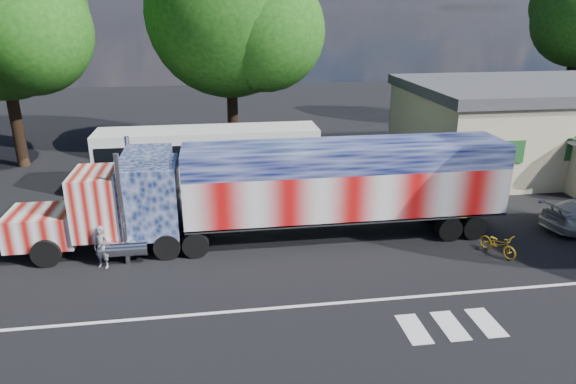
{
  "coord_description": "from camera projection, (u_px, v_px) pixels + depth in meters",
  "views": [
    {
      "loc": [
        -3.06,
        -17.62,
        9.41
      ],
      "look_at": [
        0.0,
        3.0,
        1.9
      ],
      "focal_mm": 32.0,
      "sensor_mm": 36.0,
      "label": 1
    }
  ],
  "objects": [
    {
      "name": "lane_markings",
      "position": [
        370.0,
        313.0,
        16.74
      ],
      "size": [
        30.0,
        2.67,
        0.01
      ],
      "color": "silver",
      "rests_on": "ground"
    },
    {
      "name": "ground",
      "position": [
        299.0,
        263.0,
        20.01
      ],
      "size": [
        100.0,
        100.0,
        0.0
      ],
      "primitive_type": "plane",
      "color": "black"
    },
    {
      "name": "bicycle",
      "position": [
        498.0,
        244.0,
        20.64
      ],
      "size": [
        1.2,
        1.81,
        0.9
      ],
      "primitive_type": "imported",
      "rotation": [
        0.0,
        0.0,
        0.39
      ],
      "color": "gold",
      "rests_on": "ground"
    },
    {
      "name": "semi_truck",
      "position": [
        285.0,
        189.0,
        21.38
      ],
      "size": [
        20.8,
        3.29,
        4.44
      ],
      "color": "black",
      "rests_on": "ground"
    },
    {
      "name": "tree_n_mid",
      "position": [
        232.0,
        14.0,
        31.77
      ],
      "size": [
        10.89,
        10.37,
        14.28
      ],
      "color": "black",
      "rests_on": "ground"
    },
    {
      "name": "woman",
      "position": [
        101.0,
        247.0,
        19.47
      ],
      "size": [
        0.73,
        0.62,
        1.69
      ],
      "primitive_type": "imported",
      "rotation": [
        0.0,
        0.0,
        -0.43
      ],
      "color": "slate",
      "rests_on": "ground"
    },
    {
      "name": "coach_bus",
      "position": [
        209.0,
        159.0,
        27.54
      ],
      "size": [
        11.67,
        2.72,
        3.39
      ],
      "color": "white",
      "rests_on": "ground"
    }
  ]
}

